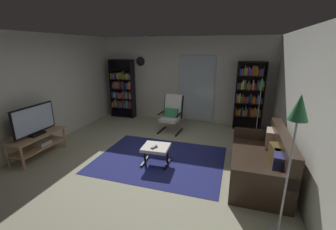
# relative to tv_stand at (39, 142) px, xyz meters

# --- Properties ---
(ground_plane) EXTENTS (7.02, 7.02, 0.00)m
(ground_plane) POSITION_rel_tv_stand_xyz_m (2.34, 0.54, -0.33)
(ground_plane) COLOR #A8A78A
(wall_back) EXTENTS (5.60, 0.06, 2.60)m
(wall_back) POSITION_rel_tv_stand_xyz_m (2.34, 3.44, 0.97)
(wall_back) COLOR silver
(wall_back) RESTS_ON ground
(wall_left) EXTENTS (0.06, 6.00, 2.60)m
(wall_left) POSITION_rel_tv_stand_xyz_m (-0.36, 0.54, 0.97)
(wall_left) COLOR silver
(wall_left) RESTS_ON ground
(wall_right) EXTENTS (0.06, 6.00, 2.60)m
(wall_right) POSITION_rel_tv_stand_xyz_m (5.04, 0.54, 0.97)
(wall_right) COLOR silver
(wall_right) RESTS_ON ground
(glass_door_panel) EXTENTS (1.10, 0.01, 2.00)m
(glass_door_panel) POSITION_rel_tv_stand_xyz_m (2.78, 3.37, 0.72)
(glass_door_panel) COLOR silver
(area_rug) EXTENTS (2.63, 2.02, 0.01)m
(area_rug) POSITION_rel_tv_stand_xyz_m (2.55, 0.61, -0.32)
(area_rug) COLOR navy
(area_rug) RESTS_ON ground
(tv_stand) EXTENTS (0.48, 1.21, 0.49)m
(tv_stand) POSITION_rel_tv_stand_xyz_m (0.00, 0.00, 0.00)
(tv_stand) COLOR tan
(tv_stand) RESTS_ON ground
(television) EXTENTS (0.20, 1.00, 0.64)m
(television) POSITION_rel_tv_stand_xyz_m (0.00, -0.01, 0.47)
(television) COLOR black
(television) RESTS_ON tv_stand
(bookshelf_near_tv) EXTENTS (0.81, 0.30, 1.91)m
(bookshelf_near_tv) POSITION_rel_tv_stand_xyz_m (0.33, 3.21, 0.58)
(bookshelf_near_tv) COLOR black
(bookshelf_near_tv) RESTS_ON ground
(bookshelf_near_sofa) EXTENTS (0.77, 0.30, 1.92)m
(bookshelf_near_sofa) POSITION_rel_tv_stand_xyz_m (4.32, 3.19, 0.69)
(bookshelf_near_sofa) COLOR black
(bookshelf_near_sofa) RESTS_ON ground
(leather_sofa) EXTENTS (0.90, 1.89, 0.88)m
(leather_sofa) POSITION_rel_tv_stand_xyz_m (4.53, 0.52, -0.01)
(leather_sofa) COLOR #35261C
(leather_sofa) RESTS_ON ground
(lounge_armchair) EXTENTS (0.60, 0.68, 1.02)m
(lounge_armchair) POSITION_rel_tv_stand_xyz_m (2.30, 2.34, 0.21)
(lounge_armchair) COLOR black
(lounge_armchair) RESTS_ON ground
(ottoman) EXTENTS (0.55, 0.51, 0.38)m
(ottoman) POSITION_rel_tv_stand_xyz_m (2.53, 0.44, -0.02)
(ottoman) COLOR white
(ottoman) RESTS_ON ground
(tv_remote) EXTENTS (0.07, 0.15, 0.02)m
(tv_remote) POSITION_rel_tv_stand_xyz_m (2.52, 0.40, 0.06)
(tv_remote) COLOR black
(tv_remote) RESTS_ON ottoman
(cell_phone) EXTENTS (0.13, 0.16, 0.01)m
(cell_phone) POSITION_rel_tv_stand_xyz_m (2.53, 0.35, 0.06)
(cell_phone) COLOR black
(cell_phone) RESTS_ON ottoman
(floor_lamp_by_sofa) EXTENTS (0.22, 0.22, 1.81)m
(floor_lamp_by_sofa) POSITION_rel_tv_stand_xyz_m (4.64, -0.79, 1.17)
(floor_lamp_by_sofa) COLOR #A5A5AD
(floor_lamp_by_sofa) RESTS_ON ground
(floor_lamp_by_shelf) EXTENTS (0.22, 0.22, 1.55)m
(floor_lamp_by_shelf) POSITION_rel_tv_stand_xyz_m (4.57, 2.72, 0.85)
(floor_lamp_by_shelf) COLOR #A5A5AD
(floor_lamp_by_shelf) RESTS_ON ground
(wall_clock) EXTENTS (0.29, 0.03, 0.29)m
(wall_clock) POSITION_rel_tv_stand_xyz_m (0.95, 3.36, 1.52)
(wall_clock) COLOR silver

